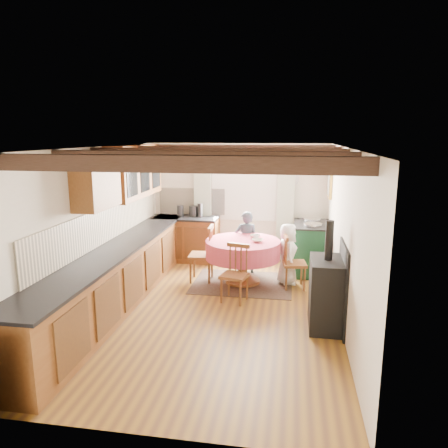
% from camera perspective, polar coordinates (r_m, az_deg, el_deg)
% --- Properties ---
extents(floor, '(3.60, 5.50, 0.00)m').
position_cam_1_polar(floor, '(6.46, -1.17, -11.51)').
color(floor, olive).
rests_on(floor, ground).
extents(ceiling, '(3.60, 5.50, 0.00)m').
position_cam_1_polar(ceiling, '(5.93, -1.27, 10.28)').
color(ceiling, white).
rests_on(ceiling, ground).
extents(wall_back, '(3.60, 0.00, 2.40)m').
position_cam_1_polar(wall_back, '(8.75, 2.07, 2.95)').
color(wall_back, silver).
rests_on(wall_back, ground).
extents(wall_front, '(3.60, 0.00, 2.40)m').
position_cam_1_polar(wall_front, '(3.54, -9.53, -11.10)').
color(wall_front, silver).
rests_on(wall_front, ground).
extents(wall_left, '(0.00, 5.50, 2.40)m').
position_cam_1_polar(wall_left, '(6.64, -16.67, -0.47)').
color(wall_left, silver).
rests_on(wall_left, ground).
extents(wall_right, '(0.00, 5.50, 2.40)m').
position_cam_1_polar(wall_right, '(6.03, 15.86, -1.68)').
color(wall_right, silver).
rests_on(wall_right, ground).
extents(beam_a, '(3.60, 0.16, 0.16)m').
position_cam_1_polar(beam_a, '(3.98, -6.60, 8.05)').
color(beam_a, '#39251D').
rests_on(beam_a, ceiling).
extents(beam_b, '(3.60, 0.16, 0.16)m').
position_cam_1_polar(beam_b, '(4.95, -3.42, 8.88)').
color(beam_b, '#39251D').
rests_on(beam_b, ceiling).
extents(beam_c, '(3.60, 0.16, 0.16)m').
position_cam_1_polar(beam_c, '(5.93, -1.27, 9.41)').
color(beam_c, '#39251D').
rests_on(beam_c, ceiling).
extents(beam_d, '(3.60, 0.16, 0.16)m').
position_cam_1_polar(beam_d, '(6.91, 0.27, 9.79)').
color(beam_d, '#39251D').
rests_on(beam_d, ceiling).
extents(beam_e, '(3.60, 0.16, 0.16)m').
position_cam_1_polar(beam_e, '(7.90, 1.43, 10.07)').
color(beam_e, '#39251D').
rests_on(beam_e, ceiling).
extents(splash_left, '(0.02, 4.50, 0.55)m').
position_cam_1_polar(splash_left, '(6.90, -15.44, 0.05)').
color(splash_left, beige).
rests_on(splash_left, wall_left).
extents(splash_back, '(1.40, 0.02, 0.55)m').
position_cam_1_polar(splash_back, '(8.91, -4.34, 3.09)').
color(splash_back, beige).
rests_on(splash_back, wall_back).
extents(base_cabinet_left, '(0.60, 5.30, 0.88)m').
position_cam_1_polar(base_cabinet_left, '(6.72, -13.96, -6.91)').
color(base_cabinet_left, brown).
rests_on(base_cabinet_left, floor).
extents(base_cabinet_back, '(1.30, 0.60, 0.88)m').
position_cam_1_polar(base_cabinet_back, '(8.81, -5.01, -2.08)').
color(base_cabinet_back, brown).
rests_on(base_cabinet_back, floor).
extents(worktop_left, '(0.64, 5.30, 0.04)m').
position_cam_1_polar(worktop_left, '(6.58, -14.00, -3.13)').
color(worktop_left, black).
rests_on(worktop_left, base_cabinet_left).
extents(worktop_back, '(1.30, 0.64, 0.04)m').
position_cam_1_polar(worktop_back, '(8.69, -5.10, 0.83)').
color(worktop_back, black).
rests_on(worktop_back, base_cabinet_back).
extents(wall_cabinet_glass, '(0.34, 1.80, 0.90)m').
position_cam_1_polar(wall_cabinet_glass, '(7.56, -11.88, 6.99)').
color(wall_cabinet_glass, brown).
rests_on(wall_cabinet_glass, wall_left).
extents(wall_cabinet_solid, '(0.34, 0.90, 0.70)m').
position_cam_1_polar(wall_cabinet_solid, '(6.19, -16.84, 5.21)').
color(wall_cabinet_solid, brown).
rests_on(wall_cabinet_solid, wall_left).
extents(window_frame, '(1.34, 0.03, 1.54)m').
position_cam_1_polar(window_frame, '(8.67, 2.74, 5.53)').
color(window_frame, white).
rests_on(window_frame, wall_back).
extents(window_pane, '(1.20, 0.01, 1.40)m').
position_cam_1_polar(window_pane, '(8.68, 2.74, 5.53)').
color(window_pane, white).
rests_on(window_pane, wall_back).
extents(curtain_left, '(0.35, 0.10, 2.10)m').
position_cam_1_polar(curtain_left, '(8.80, -2.87, 2.33)').
color(curtain_left, '#9FA49C').
rests_on(curtain_left, wall_back).
extents(curtain_right, '(0.35, 0.10, 2.10)m').
position_cam_1_polar(curtain_right, '(8.60, 8.27, 2.00)').
color(curtain_right, '#9FA49C').
rests_on(curtain_right, wall_back).
extents(curtain_rod, '(2.00, 0.03, 0.03)m').
position_cam_1_polar(curtain_rod, '(8.54, 2.71, 9.47)').
color(curtain_rod, black).
rests_on(curtain_rod, wall_back).
extents(wall_picture, '(0.04, 0.50, 0.60)m').
position_cam_1_polar(wall_picture, '(8.20, 14.11, 5.51)').
color(wall_picture, gold).
rests_on(wall_picture, wall_right).
extents(wall_plate, '(0.30, 0.02, 0.30)m').
position_cam_1_polar(wall_plate, '(8.59, 9.08, 6.00)').
color(wall_plate, silver).
rests_on(wall_plate, wall_back).
extents(rug, '(1.72, 1.34, 0.01)m').
position_cam_1_polar(rug, '(7.54, 2.51, -7.95)').
color(rug, '#39221D').
rests_on(rug, floor).
extents(dining_table, '(1.29, 1.29, 0.78)m').
position_cam_1_polar(dining_table, '(7.41, 2.54, -5.16)').
color(dining_table, '#E2355A').
rests_on(dining_table, floor).
extents(chair_near, '(0.48, 0.49, 0.91)m').
position_cam_1_polar(chair_near, '(6.62, 1.42, -6.71)').
color(chair_near, brown).
rests_on(chair_near, floor).
extents(chair_left, '(0.47, 0.45, 1.01)m').
position_cam_1_polar(chair_left, '(7.53, -3.09, -3.98)').
color(chair_left, brown).
rests_on(chair_left, floor).
extents(chair_right, '(0.47, 0.45, 0.93)m').
position_cam_1_polar(chair_right, '(7.28, 9.49, -5.03)').
color(chair_right, brown).
rests_on(chair_right, floor).
extents(aga_range, '(0.68, 1.04, 0.96)m').
position_cam_1_polar(aga_range, '(8.18, 11.70, -3.09)').
color(aga_range, '#153A22').
rests_on(aga_range, floor).
extents(cast_iron_stove, '(0.44, 0.74, 1.48)m').
position_cam_1_polar(cast_iron_stove, '(5.84, 13.77, -6.68)').
color(cast_iron_stove, black).
rests_on(cast_iron_stove, floor).
extents(child_far, '(0.48, 0.35, 1.19)m').
position_cam_1_polar(child_far, '(7.94, 3.02, -2.48)').
color(child_far, '#33414D').
rests_on(child_far, floor).
extents(child_right, '(0.43, 0.58, 1.08)m').
position_cam_1_polar(child_right, '(7.46, 8.55, -4.01)').
color(child_right, white).
rests_on(child_right, floor).
extents(bowl_a, '(0.21, 0.21, 0.05)m').
position_cam_1_polar(bowl_a, '(7.23, 4.53, -2.22)').
color(bowl_a, silver).
rests_on(bowl_a, dining_table).
extents(bowl_b, '(0.24, 0.24, 0.06)m').
position_cam_1_polar(bowl_b, '(7.50, 4.22, -1.67)').
color(bowl_b, silver).
rests_on(bowl_b, dining_table).
extents(cup, '(0.13, 0.13, 0.09)m').
position_cam_1_polar(cup, '(7.35, 4.34, -1.81)').
color(cup, silver).
rests_on(cup, dining_table).
extents(canister_tall, '(0.14, 0.14, 0.23)m').
position_cam_1_polar(canister_tall, '(8.72, -5.92, 1.78)').
color(canister_tall, '#262628').
rests_on(canister_tall, worktop_back).
extents(canister_wide, '(0.19, 0.19, 0.22)m').
position_cam_1_polar(canister_wide, '(8.72, -4.10, 1.74)').
color(canister_wide, '#262628').
rests_on(canister_wide, worktop_back).
extents(canister_slim, '(0.10, 0.10, 0.28)m').
position_cam_1_polar(canister_slim, '(8.62, -3.25, 1.85)').
color(canister_slim, '#262628').
rests_on(canister_slim, worktop_back).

